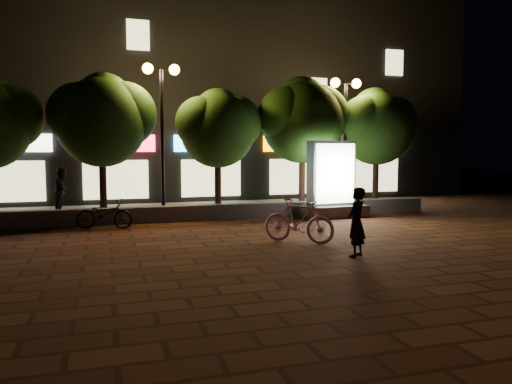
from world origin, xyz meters
name	(u,v)px	position (x,y,z in m)	size (l,w,h in m)	color
ground	(245,241)	(0.00, 0.00, 0.00)	(80.00, 80.00, 0.00)	brown
retaining_wall	(213,212)	(0.00, 4.00, 0.25)	(16.00, 0.45, 0.50)	slate
sidewalk	(199,209)	(0.00, 6.50, 0.04)	(16.00, 5.00, 0.08)	slate
building_block	(174,96)	(-0.01, 12.99, 5.00)	(28.00, 8.12, 11.30)	black
tree_left	(103,117)	(-3.45, 5.46, 3.44)	(3.60, 3.00, 4.89)	#321C13
tree_mid	(219,125)	(0.55, 5.46, 3.22)	(3.24, 2.70, 4.50)	#321C13
tree_right	(303,117)	(3.86, 5.46, 3.57)	(3.72, 3.10, 5.07)	#321C13
tree_far_right	(377,124)	(7.05, 5.46, 3.37)	(3.48, 2.90, 4.76)	#321C13
street_lamp_left	(162,100)	(-1.50, 5.20, 4.03)	(1.26, 0.36, 5.18)	black
street_lamp_right	(345,109)	(5.50, 5.20, 3.89)	(1.26, 0.36, 4.98)	black
ad_kiosk	(331,186)	(4.08, 3.45, 1.07)	(2.51, 1.37, 2.65)	slate
scooter_pink	(298,221)	(1.21, -0.67, 0.56)	(0.53, 1.86, 1.12)	#F4A5E0
rider	(356,222)	(1.80, -2.56, 0.77)	(0.56, 0.37, 1.53)	black
scooter_parked	(104,214)	(-3.47, 3.00, 0.44)	(0.59, 1.69, 0.89)	black
pedestrian	(63,190)	(-4.88, 6.62, 0.90)	(0.80, 0.62, 1.64)	black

